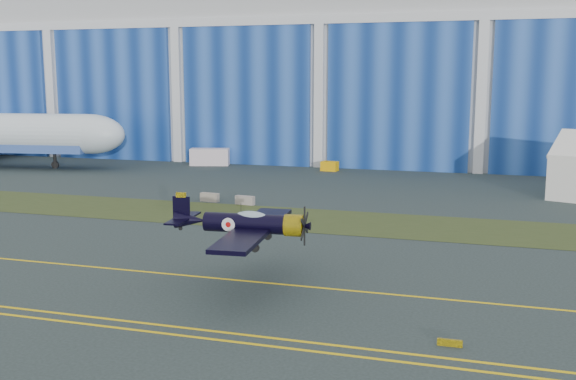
% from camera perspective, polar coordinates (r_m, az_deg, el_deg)
% --- Properties ---
extents(ground, '(260.00, 260.00, 0.00)m').
position_cam_1_polar(ground, '(51.13, -11.11, -5.12)').
color(ground, '#2D3938').
rests_on(ground, ground).
extents(grass_median, '(260.00, 10.00, 0.02)m').
position_cam_1_polar(grass_median, '(63.50, -5.22, -2.08)').
color(grass_median, '#475128').
rests_on(grass_median, ground).
extents(hangar, '(220.00, 45.70, 30.00)m').
position_cam_1_polar(hangar, '(117.78, 5.39, 10.59)').
color(hangar, silver).
rests_on(hangar, ground).
extents(taxiway_centreline, '(200.00, 0.20, 0.02)m').
position_cam_1_polar(taxiway_centreline, '(46.94, -13.96, -6.54)').
color(taxiway_centreline, yellow).
rests_on(taxiway_centreline, ground).
extents(edge_line_near, '(80.00, 0.20, 0.02)m').
position_cam_1_polar(edge_line_near, '(39.49, -21.09, -10.01)').
color(edge_line_near, yellow).
rests_on(edge_line_near, ground).
extents(edge_line_far, '(80.00, 0.20, 0.02)m').
position_cam_1_polar(edge_line_far, '(40.23, -20.21, -9.59)').
color(edge_line_far, yellow).
rests_on(edge_line_far, ground).
extents(guard_board_right, '(1.20, 0.15, 0.35)m').
position_cam_1_polar(guard_board_right, '(34.09, 13.54, -12.47)').
color(guard_board_right, yellow).
rests_on(guard_board_right, ground).
extents(warbird, '(10.63, 12.48, 3.48)m').
position_cam_1_polar(warbird, '(41.18, -3.62, -2.82)').
color(warbird, black).
rests_on(warbird, ground).
extents(shipping_container, '(6.01, 3.61, 2.44)m').
position_cam_1_polar(shipping_container, '(99.16, -6.64, 2.80)').
color(shipping_container, silver).
rests_on(shipping_container, ground).
extents(tug, '(2.40, 1.68, 1.30)m').
position_cam_1_polar(tug, '(92.73, 3.54, 2.03)').
color(tug, '#FDB308').
rests_on(tug, ground).
extents(barrier_a, '(2.06, 0.86, 0.90)m').
position_cam_1_polar(barrier_a, '(70.28, -6.65, -0.61)').
color(barrier_a, gray).
rests_on(barrier_a, ground).
extents(barrier_b, '(2.06, 0.86, 0.90)m').
position_cam_1_polar(barrier_b, '(68.25, -3.66, -0.87)').
color(barrier_b, gray).
rests_on(barrier_b, ground).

